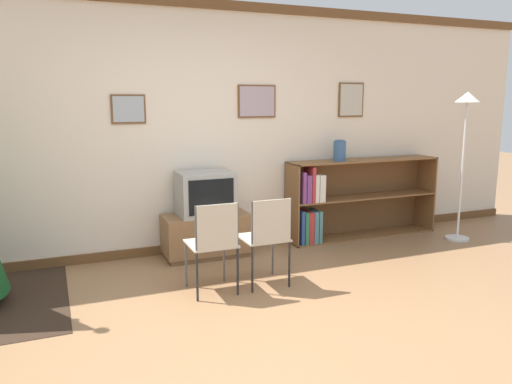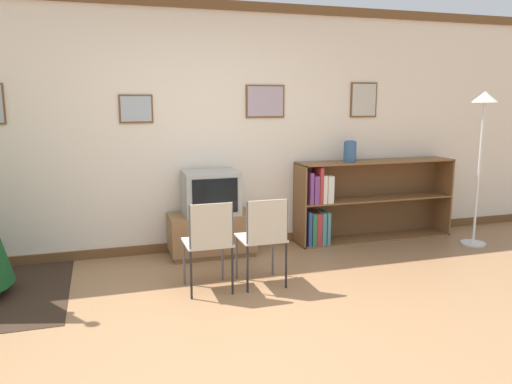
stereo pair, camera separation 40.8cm
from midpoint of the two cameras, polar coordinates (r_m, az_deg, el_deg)
name	(u,v)px [view 2 (the right image)]	position (r m, az deg, el deg)	size (l,w,h in m)	color
ground_plane	(263,333)	(3.76, 4.02, -15.85)	(24.00, 24.00, 0.00)	#936B47
wall_back	(200,129)	(5.51, -4.30, 7.20)	(9.03, 0.11, 2.70)	silver
tv_console	(211,234)	(5.42, -2.97, -4.86)	(0.91, 0.45, 0.46)	brown
television	(211,192)	(5.31, -3.01, -0.07)	(0.58, 0.43, 0.46)	#9E9E99
folding_chair_left	(209,241)	(4.31, -2.66, -5.61)	(0.40, 0.40, 0.82)	#BCB29E
folding_chair_right	(264,236)	(4.45, 3.54, -5.07)	(0.40, 0.40, 0.82)	#BCB29E
bookshelf	(352,203)	(6.08, 12.86, -1.22)	(1.96, 0.36, 0.95)	brown
vase	(350,151)	(5.93, 12.65, 4.58)	(0.15, 0.15, 0.25)	#335684
standing_lamp	(482,128)	(6.25, 26.21, 6.53)	(0.28, 0.28, 1.76)	silver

